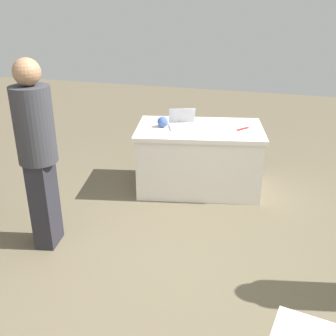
{
  "coord_description": "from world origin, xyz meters",
  "views": [
    {
      "loc": [
        -0.8,
        2.86,
        2.2
      ],
      "look_at": [
        0.04,
        -0.03,
        0.9
      ],
      "focal_mm": 42.71,
      "sensor_mm": 36.0,
      "label": 1
    }
  ],
  "objects_px": {
    "person_organiser": "(37,148)",
    "laptop_silver": "(183,124)",
    "table_foreground": "(199,158)",
    "yarn_ball": "(163,122)",
    "scissors_red": "(243,129)"
  },
  "relations": [
    {
      "from": "person_organiser",
      "to": "scissors_red",
      "type": "distance_m",
      "value": 2.34
    },
    {
      "from": "table_foreground",
      "to": "laptop_silver",
      "type": "height_order",
      "value": "laptop_silver"
    },
    {
      "from": "person_organiser",
      "to": "yarn_ball",
      "type": "relative_size",
      "value": 13.81
    },
    {
      "from": "table_foreground",
      "to": "person_organiser",
      "type": "relative_size",
      "value": 0.93
    },
    {
      "from": "laptop_silver",
      "to": "scissors_red",
      "type": "height_order",
      "value": "laptop_silver"
    },
    {
      "from": "table_foreground",
      "to": "person_organiser",
      "type": "distance_m",
      "value": 2.04
    },
    {
      "from": "yarn_ball",
      "to": "laptop_silver",
      "type": "bearing_deg",
      "value": -163.83
    },
    {
      "from": "person_organiser",
      "to": "scissors_red",
      "type": "bearing_deg",
      "value": 127.37
    },
    {
      "from": "table_foreground",
      "to": "yarn_ball",
      "type": "relative_size",
      "value": 12.88
    },
    {
      "from": "table_foreground",
      "to": "person_organiser",
      "type": "bearing_deg",
      "value": 55.16
    },
    {
      "from": "person_organiser",
      "to": "yarn_ball",
      "type": "bearing_deg",
      "value": 146.43
    },
    {
      "from": "table_foreground",
      "to": "scissors_red",
      "type": "distance_m",
      "value": 0.63
    },
    {
      "from": "laptop_silver",
      "to": "scissors_red",
      "type": "bearing_deg",
      "value": 167.34
    },
    {
      "from": "person_organiser",
      "to": "laptop_silver",
      "type": "distance_m",
      "value": 1.83
    },
    {
      "from": "laptop_silver",
      "to": "yarn_ball",
      "type": "relative_size",
      "value": 3.19
    }
  ]
}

